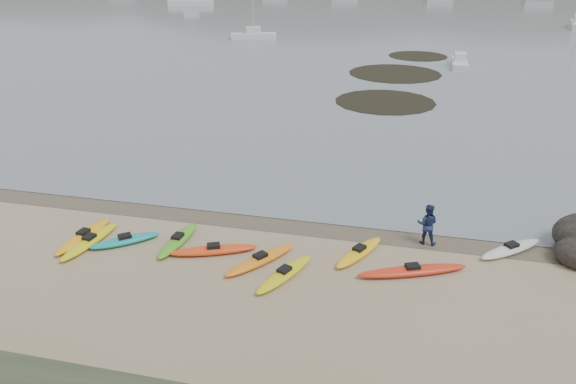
# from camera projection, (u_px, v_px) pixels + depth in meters

# --- Properties ---
(ground) EXTENTS (600.00, 600.00, 0.00)m
(ground) POSITION_uv_depth(u_px,v_px,m) (288.00, 220.00, 27.32)
(ground) COLOR tan
(ground) RESTS_ON ground
(wet_sand) EXTENTS (60.00, 60.00, 0.00)m
(wet_sand) POSITION_uv_depth(u_px,v_px,m) (287.00, 223.00, 27.05)
(wet_sand) COLOR brown
(wet_sand) RESTS_ON ground
(kayaks) EXTENTS (20.85, 7.43, 0.34)m
(kayaks) POSITION_uv_depth(u_px,v_px,m) (251.00, 251.00, 24.19)
(kayaks) COLOR #F14615
(kayaks) RESTS_ON ground
(person_east) EXTENTS (0.98, 0.79, 1.90)m
(person_east) POSITION_uv_depth(u_px,v_px,m) (427.00, 224.00, 24.84)
(person_east) COLOR navy
(person_east) RESTS_ON ground
(kelp_mats) EXTENTS (10.32, 30.09, 0.04)m
(kelp_mats) POSITION_uv_depth(u_px,v_px,m) (398.00, 77.00, 56.60)
(kelp_mats) COLOR black
(kelp_mats) RESTS_ON water
(moored_boats) EXTENTS (99.07, 74.33, 1.35)m
(moored_boats) POSITION_uv_depth(u_px,v_px,m) (371.00, 14.00, 103.09)
(moored_boats) COLOR silver
(moored_boats) RESTS_ON ground
(far_hills) EXTENTS (550.00, 135.00, 80.00)m
(far_hills) POSITION_uv_depth(u_px,v_px,m) (523.00, 31.00, 197.99)
(far_hills) COLOR #384235
(far_hills) RESTS_ON ground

